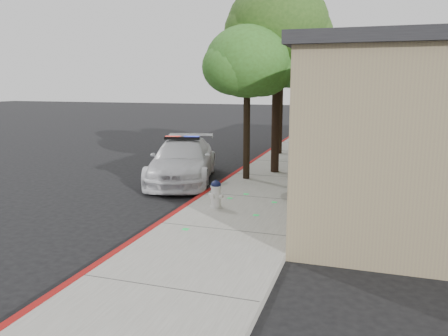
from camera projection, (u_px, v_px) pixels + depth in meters
ground at (157, 228)px, 10.38m from camera, size 120.00×120.00×0.00m
sidewalk at (255, 199)px, 12.68m from camera, size 3.20×60.00×0.15m
red_curb at (205, 195)px, 13.15m from camera, size 0.14×60.00×0.16m
clapboard_building at (430, 117)px, 16.36m from camera, size 7.30×20.89×4.24m
police_car at (183, 160)px, 15.27m from camera, size 3.24×5.33×1.56m
fire_hydrant at (216, 194)px, 11.49m from camera, size 0.43×0.37×0.74m
street_tree_near at (248, 65)px, 14.40m from camera, size 2.83×2.75×5.04m
street_tree_mid at (278, 29)px, 15.35m from camera, size 3.67×3.49×6.66m
street_tree_far at (282, 64)px, 19.72m from camera, size 3.04×2.84×5.37m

